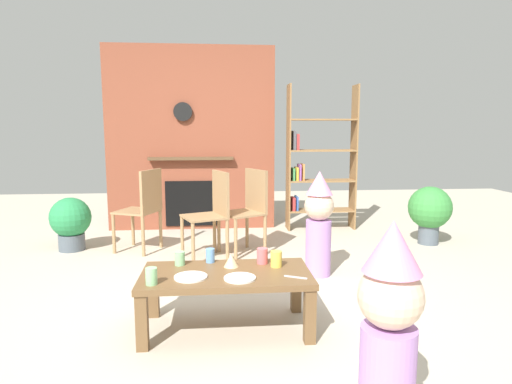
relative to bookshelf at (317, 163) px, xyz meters
The scene contains 20 objects.
ground_plane 2.80m from the bookshelf, 115.21° to the right, with size 12.00×12.00×0.00m, color #BCB29E.
brick_fireplace_feature 1.69m from the bookshelf, behind, with size 2.20×0.28×2.40m.
bookshelf is the anchor object (origin of this frame).
coffee_table 3.19m from the bookshelf, 113.53° to the right, with size 1.11×0.57×0.39m.
paper_cup_near_left 3.54m from the bookshelf, 119.15° to the right, with size 0.07×0.07×0.10m, color #8CD18C.
paper_cup_near_right 3.15m from the bookshelf, 120.26° to the right, with size 0.07×0.07×0.09m, color #8CD18C.
paper_cup_center 2.92m from the bookshelf, 110.22° to the right, with size 0.08×0.08×0.11m, color #E5666B.
paper_cup_far_left 2.97m from the bookshelf, 108.06° to the right, with size 0.08×0.08×0.11m, color #F2CC4C.
paper_cup_far_right 3.01m from the bookshelf, 117.20° to the right, with size 0.06×0.06×0.10m, color #669EE0.
paper_plate_front 3.35m from the bookshelf, 116.52° to the right, with size 0.21×0.21×0.01m, color white.
paper_plate_rear 3.27m from the bookshelf, 111.22° to the right, with size 0.20×0.20×0.01m, color white.
birthday_cake_slice 3.05m from the bookshelf, 113.79° to the right, with size 0.10×0.10×0.09m, color #EAC68C.
table_fork 3.17m from the bookshelf, 105.11° to the right, with size 0.15×0.02×0.01m, color silver.
child_with_cone_hat 4.07m from the bookshelf, 98.60° to the right, with size 0.27×0.27×0.97m.
child_in_pink 1.94m from the bookshelf, 102.07° to the right, with size 0.26×0.26×0.96m.
dining_chair_left 2.33m from the bookshelf, 156.29° to the right, with size 0.52×0.52×0.90m.
dining_chair_middle 1.87m from the bookshelf, 137.92° to the right, with size 0.52×0.52×0.90m.
dining_chair_right 1.49m from the bookshelf, 132.52° to the right, with size 0.54×0.54×0.90m.
potted_plant_tall 1.53m from the bookshelf, 38.23° to the right, with size 0.49×0.49×0.67m.
potted_plant_short 3.08m from the bookshelf, 164.57° to the right, with size 0.44×0.44×0.59m.
Camera 1 is at (-0.17, -3.24, 1.32)m, focal length 30.49 mm.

